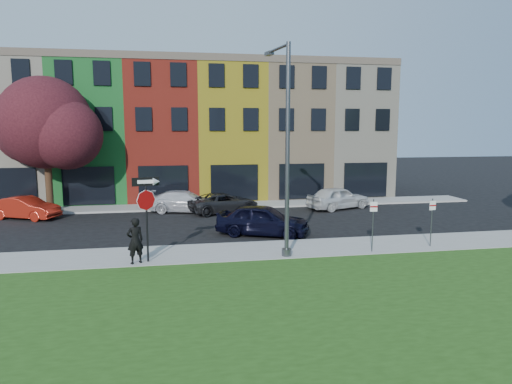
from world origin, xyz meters
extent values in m
plane|color=black|center=(0.00, 0.00, 0.00)|extent=(120.00, 120.00, 0.00)
cube|color=gray|center=(2.00, 3.00, 0.06)|extent=(40.00, 3.00, 0.12)
cube|color=gray|center=(-3.00, 15.00, 0.06)|extent=(40.00, 2.40, 0.12)
cube|color=beige|center=(-15.00, 21.20, 5.00)|extent=(5.00, 10.00, 10.00)
cube|color=green|center=(-10.00, 21.20, 5.00)|extent=(5.00, 10.00, 10.00)
cube|color=#A4271B|center=(-5.00, 21.20, 5.00)|extent=(5.00, 10.00, 10.00)
cube|color=gold|center=(0.00, 21.20, 5.00)|extent=(5.00, 10.00, 10.00)
cube|color=tan|center=(5.00, 21.20, 5.00)|extent=(5.00, 10.00, 10.00)
cube|color=#B4AD98|center=(10.00, 21.20, 5.00)|extent=(5.00, 10.00, 10.00)
cube|color=black|center=(-2.50, 16.14, 1.50)|extent=(30.00, 0.12, 2.60)
cylinder|color=black|center=(-5.32, 2.06, 1.79)|extent=(0.08, 0.08, 3.33)
cylinder|color=silver|center=(-5.32, 2.04, 2.62)|extent=(0.83, 0.21, 0.84)
cylinder|color=maroon|center=(-5.32, 2.01, 2.62)|extent=(0.79, 0.19, 0.80)
cube|color=black|center=(-5.32, 2.04, 3.35)|extent=(1.04, 0.26, 0.34)
cube|color=silver|center=(-5.32, 2.01, 3.35)|extent=(0.65, 0.16, 0.14)
imported|color=black|center=(-5.79, 1.90, 1.04)|extent=(1.00, 0.94, 1.84)
imported|color=black|center=(0.15, 6.13, 0.80)|extent=(5.35, 6.09, 1.60)
imported|color=maroon|center=(-13.06, 12.71, 0.67)|extent=(4.49, 5.16, 1.35)
imported|color=silver|center=(-3.60, 13.34, 0.69)|extent=(3.66, 5.45, 1.38)
imported|color=black|center=(-1.17, 12.74, 0.64)|extent=(5.13, 6.00, 1.28)
imported|color=silver|center=(6.56, 12.66, 0.76)|extent=(4.78, 5.66, 1.52)
cylinder|color=#47494C|center=(0.35, 1.90, 4.46)|extent=(0.18, 0.18, 8.68)
cylinder|color=#47494C|center=(0.35, 1.90, 0.27)|extent=(0.40, 0.40, 0.30)
cylinder|color=#47494C|center=(0.18, 2.89, 8.70)|extent=(0.45, 1.99, 0.12)
cube|color=#47494C|center=(0.00, 3.97, 8.65)|extent=(0.34, 0.58, 0.16)
cylinder|color=#47494C|center=(4.16, 1.90, 1.27)|extent=(0.05, 0.05, 2.30)
cube|color=silver|center=(4.16, 1.87, 2.10)|extent=(0.32, 0.05, 0.42)
cube|color=maroon|center=(4.16, 1.85, 2.10)|extent=(0.32, 0.04, 0.06)
cylinder|color=#47494C|center=(7.14, 2.28, 1.21)|extent=(0.05, 0.05, 2.18)
cube|color=silver|center=(7.14, 2.25, 1.99)|extent=(0.32, 0.06, 0.42)
cube|color=maroon|center=(7.14, 2.23, 1.99)|extent=(0.32, 0.05, 0.06)
cylinder|color=#301E10|center=(-12.14, 14.63, 1.91)|extent=(0.44, 0.44, 3.59)
sphere|color=black|center=(-12.14, 14.63, 5.73)|extent=(5.77, 5.77, 5.77)
sphere|color=black|center=(-10.70, 13.76, 5.01)|extent=(4.33, 4.33, 4.33)
sphere|color=black|center=(-13.44, 15.64, 5.15)|extent=(4.04, 4.04, 4.04)
sphere|color=black|center=(-11.85, 15.20, 6.74)|extent=(3.46, 3.46, 3.46)
camera|label=1|loc=(-4.16, -16.14, 5.48)|focal=32.00mm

